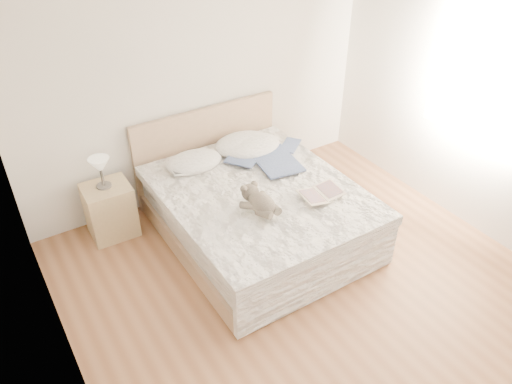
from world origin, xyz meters
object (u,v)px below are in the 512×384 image
(photo_book, at_px, (185,168))
(childrens_book, at_px, (321,194))
(nightstand, at_px, (110,210))
(teddy_bear, at_px, (262,210))
(bed, at_px, (254,209))
(table_lamp, at_px, (100,167))

(photo_book, bearing_deg, childrens_book, -46.18)
(nightstand, distance_m, teddy_bear, 1.63)
(bed, distance_m, table_lamp, 1.54)
(table_lamp, distance_m, teddy_bear, 1.61)
(nightstand, distance_m, table_lamp, 0.51)
(bed, height_order, teddy_bear, bed)
(teddy_bear, bearing_deg, table_lamp, 120.23)
(table_lamp, bearing_deg, childrens_book, -38.34)
(nightstand, bearing_deg, childrens_book, -38.08)
(nightstand, relative_size, photo_book, 1.71)
(nightstand, xyz_separation_m, table_lamp, (-0.01, 0.02, 0.51))
(nightstand, bearing_deg, table_lamp, 109.89)
(bed, distance_m, nightstand, 1.45)
(childrens_book, relative_size, teddy_bear, 1.11)
(table_lamp, xyz_separation_m, teddy_bear, (1.03, -1.24, -0.14))
(nightstand, height_order, childrens_book, childrens_book)
(table_lamp, bearing_deg, teddy_bear, -50.24)
(table_lamp, bearing_deg, nightstand, -70.11)
(photo_book, bearing_deg, bed, -46.88)
(table_lamp, distance_m, photo_book, 0.82)
(photo_book, bearing_deg, teddy_bear, -70.95)
(table_lamp, xyz_separation_m, photo_book, (0.77, -0.22, -0.16))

